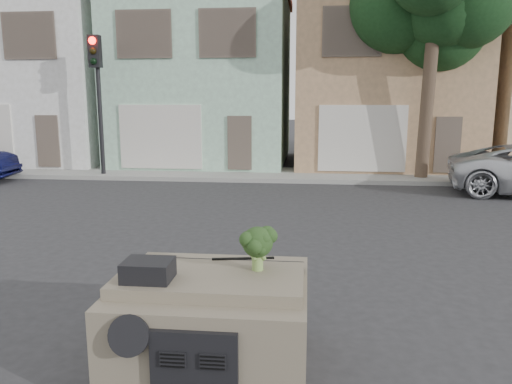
# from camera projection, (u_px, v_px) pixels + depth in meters

# --- Properties ---
(ground_plane) EXTENTS (120.00, 120.00, 0.00)m
(ground_plane) POSITION_uv_depth(u_px,v_px,m) (247.00, 273.00, 8.40)
(ground_plane) COLOR #303033
(ground_plane) RESTS_ON ground
(sidewalk) EXTENTS (40.00, 3.00, 0.15)m
(sidewalk) POSITION_uv_depth(u_px,v_px,m) (281.00, 175.00, 18.65)
(sidewalk) COLOR gray
(sidewalk) RESTS_ON ground
(townhouse_white) EXTENTS (7.20, 8.20, 7.55)m
(townhouse_white) POSITION_uv_depth(u_px,v_px,m) (48.00, 79.00, 22.98)
(townhouse_white) COLOR white
(townhouse_white) RESTS_ON ground
(townhouse_mint) EXTENTS (7.20, 8.20, 7.55)m
(townhouse_mint) POSITION_uv_depth(u_px,v_px,m) (208.00, 78.00, 22.22)
(townhouse_mint) COLOR #A4D0B4
(townhouse_mint) RESTS_ON ground
(townhouse_tan) EXTENTS (7.20, 8.20, 7.55)m
(townhouse_tan) POSITION_uv_depth(u_px,v_px,m) (379.00, 77.00, 21.47)
(townhouse_tan) COLOR tan
(townhouse_tan) RESTS_ON ground
(traffic_signal) EXTENTS (0.40, 0.40, 5.10)m
(traffic_signal) POSITION_uv_depth(u_px,v_px,m) (99.00, 108.00, 17.87)
(traffic_signal) COLOR black
(traffic_signal) RESTS_ON ground
(tree_near) EXTENTS (4.40, 4.00, 8.50)m
(tree_near) POSITION_uv_depth(u_px,v_px,m) (430.00, 57.00, 16.68)
(tree_near) COLOR #163718
(tree_near) RESTS_ON ground
(car_dashboard) EXTENTS (2.00, 1.80, 1.12)m
(car_dashboard) POSITION_uv_depth(u_px,v_px,m) (213.00, 319.00, 5.37)
(car_dashboard) COLOR #756A57
(car_dashboard) RESTS_ON ground
(instrument_hump) EXTENTS (0.48, 0.38, 0.20)m
(instrument_hump) POSITION_uv_depth(u_px,v_px,m) (148.00, 270.00, 4.96)
(instrument_hump) COLOR black
(instrument_hump) RESTS_ON car_dashboard
(wiper_arm) EXTENTS (0.69, 0.15, 0.02)m
(wiper_arm) POSITION_uv_depth(u_px,v_px,m) (243.00, 258.00, 5.60)
(wiper_arm) COLOR black
(wiper_arm) RESTS_ON car_dashboard
(broccoli) EXTENTS (0.51, 0.51, 0.48)m
(broccoli) POSITION_uv_depth(u_px,v_px,m) (258.00, 248.00, 5.22)
(broccoli) COLOR #1E3516
(broccoli) RESTS_ON car_dashboard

